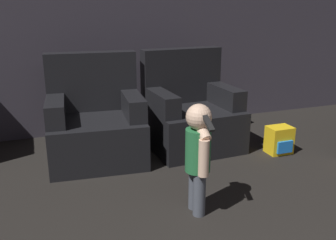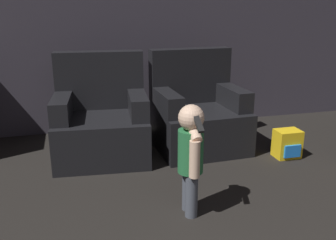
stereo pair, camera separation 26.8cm
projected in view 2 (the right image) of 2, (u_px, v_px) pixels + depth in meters
The scene contains 5 objects.
wall_back at pixel (148, 14), 4.17m from camera, with size 8.40×0.05×2.60m.
armchair_left at pixel (101, 122), 3.54m from camera, with size 0.91×0.83×0.98m.
armchair_right at pixel (198, 115), 3.78m from camera, with size 0.88×0.80×0.98m.
person_toddler at pixel (191, 152), 2.50m from camera, with size 0.17×0.31×0.79m.
toy_backpack at pixel (287, 144), 3.57m from camera, with size 0.23×0.20×0.27m.
Camera 2 is at (-0.88, 0.26, 1.41)m, focal length 40.00 mm.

